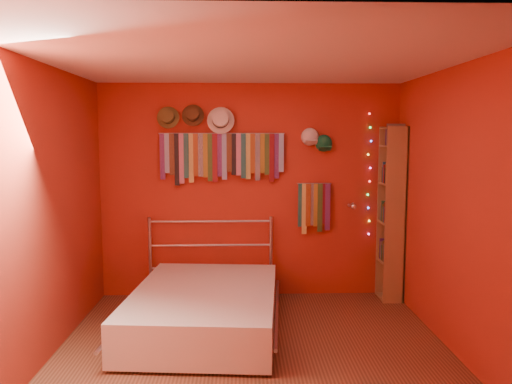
{
  "coord_description": "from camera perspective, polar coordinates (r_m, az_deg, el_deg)",
  "views": [
    {
      "loc": [
        -0.11,
        -4.08,
        1.89
      ],
      "look_at": [
        0.04,
        0.9,
        1.33
      ],
      "focal_mm": 35.0,
      "sensor_mm": 36.0,
      "label": 1
    }
  ],
  "objects": [
    {
      "name": "tie_rack",
      "position": [
        5.77,
        -4.0,
        4.25
      ],
      "size": [
        1.45,
        0.03,
        0.61
      ],
      "color": "#B3B3B8",
      "rests_on": "back_wall"
    },
    {
      "name": "bookshelf",
      "position": [
        5.95,
        15.56,
        -2.3
      ],
      "size": [
        0.25,
        0.34,
        2.0
      ],
      "color": "#9D7547",
      "rests_on": "ground"
    },
    {
      "name": "ground",
      "position": [
        4.5,
        -0.22,
        -18.48
      ],
      "size": [
        3.5,
        3.5,
        0.0
      ],
      "primitive_type": "plane",
      "color": "#542D1C",
      "rests_on": "ground"
    },
    {
      "name": "ceiling",
      "position": [
        4.13,
        -0.23,
        14.87
      ],
      "size": [
        3.5,
        3.5,
        0.02
      ],
      "primitive_type": "cube",
      "color": "white",
      "rests_on": "back_wall"
    },
    {
      "name": "left_wall",
      "position": [
        4.44,
        -23.43,
        -2.45
      ],
      "size": [
        0.02,
        3.5,
        2.5
      ],
      "primitive_type": "cube",
      "color": "#A52C1A",
      "rests_on": "ground"
    },
    {
      "name": "fedora_white",
      "position": [
        5.74,
        -4.07,
        8.26
      ],
      "size": [
        0.31,
        0.17,
        0.31
      ],
      "rotation": [
        1.36,
        0.0,
        0.0
      ],
      "color": "silver",
      "rests_on": "back_wall"
    },
    {
      "name": "fedora_olive",
      "position": [
        5.8,
        -10.06,
        8.46
      ],
      "size": [
        0.25,
        0.14,
        0.25
      ],
      "rotation": [
        1.36,
        0.0,
        0.0
      ],
      "color": "brown",
      "rests_on": "back_wall"
    },
    {
      "name": "fedora_brown",
      "position": [
        5.77,
        -7.25,
        8.77
      ],
      "size": [
        0.25,
        0.14,
        0.25
      ],
      "rotation": [
        1.36,
        0.0,
        0.0
      ],
      "color": "#4E341B",
      "rests_on": "back_wall"
    },
    {
      "name": "cap_green",
      "position": [
        5.86,
        7.74,
        5.52
      ],
      "size": [
        0.19,
        0.24,
        0.19
      ],
      "color": "#197442",
      "rests_on": "back_wall"
    },
    {
      "name": "reading_lamp",
      "position": [
        5.81,
        10.99,
        -1.59
      ],
      "size": [
        0.06,
        0.28,
        0.08
      ],
      "color": "#B3B3B8",
      "rests_on": "back_wall"
    },
    {
      "name": "right_wall",
      "position": [
        4.53,
        22.52,
        -2.25
      ],
      "size": [
        0.02,
        3.5,
        2.5
      ],
      "primitive_type": "cube",
      "color": "#A52C1A",
      "rests_on": "ground"
    },
    {
      "name": "back_wall",
      "position": [
        5.87,
        -0.68,
        0.12
      ],
      "size": [
        3.5,
        0.02,
        2.5
      ],
      "primitive_type": "cube",
      "color": "#A52C1A",
      "rests_on": "ground"
    },
    {
      "name": "cap_white",
      "position": [
        5.83,
        6.18,
        6.27
      ],
      "size": [
        0.19,
        0.24,
        0.19
      ],
      "color": "white",
      "rests_on": "back_wall"
    },
    {
      "name": "fairy_lights",
      "position": [
        6.0,
        12.82,
        1.94
      ],
      "size": [
        0.06,
        0.02,
        1.44
      ],
      "color": "#FF3333",
      "rests_on": "back_wall"
    },
    {
      "name": "bed",
      "position": [
        5.03,
        -5.87,
        -13.03
      ],
      "size": [
        1.6,
        2.04,
        0.96
      ],
      "rotation": [
        0.0,
        0.0,
        -0.08
      ],
      "color": "#B3B3B8",
      "rests_on": "ground"
    },
    {
      "name": "small_tie_rack",
      "position": [
        5.88,
        6.65,
        -1.51
      ],
      "size": [
        0.4,
        0.03,
        0.6
      ],
      "color": "#B3B3B8",
      "rests_on": "back_wall"
    }
  ]
}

